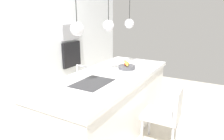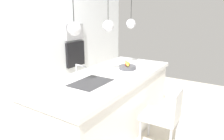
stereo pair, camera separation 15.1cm
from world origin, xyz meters
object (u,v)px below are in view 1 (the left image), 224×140
(fruit_bowl, at_px, (127,66))
(microwave, at_px, (70,32))
(oven, at_px, (71,54))
(chair_near, at_px, (166,114))

(fruit_bowl, xyz_separation_m, microwave, (0.59, 1.67, 0.44))
(fruit_bowl, xyz_separation_m, oven, (0.59, 1.67, -0.06))
(microwave, bearing_deg, fruit_bowl, -109.52)
(fruit_bowl, bearing_deg, microwave, 70.48)
(fruit_bowl, distance_m, microwave, 1.83)
(fruit_bowl, distance_m, oven, 1.77)
(fruit_bowl, relative_size, chair_near, 0.32)
(microwave, height_order, chair_near, microwave)
(fruit_bowl, distance_m, chair_near, 0.99)
(microwave, distance_m, oven, 0.50)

